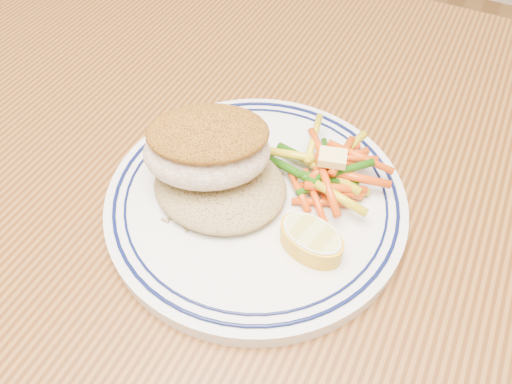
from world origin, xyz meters
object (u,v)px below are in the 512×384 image
(dining_table, at_px, (247,293))
(vegetable_pile, at_px, (329,170))
(fish_fillet, at_px, (207,147))
(lemon_wedge, at_px, (311,239))
(plate, at_px, (256,200))
(rice_pilaf, at_px, (220,183))

(dining_table, bearing_deg, vegetable_pile, 61.09)
(fish_fillet, bearing_deg, dining_table, -31.20)
(fish_fillet, distance_m, lemon_wedge, 0.11)
(dining_table, distance_m, plate, 0.11)
(plate, distance_m, rice_pilaf, 0.04)
(dining_table, xyz_separation_m, lemon_wedge, (0.06, 0.00, 0.12))
(plate, bearing_deg, lemon_wedge, -25.05)
(vegetable_pile, bearing_deg, rice_pilaf, -146.52)
(plate, relative_size, fish_fillet, 2.01)
(dining_table, relative_size, rice_pilaf, 12.91)
(dining_table, bearing_deg, plate, 101.50)
(plate, distance_m, fish_fillet, 0.06)
(vegetable_pile, bearing_deg, lemon_wedge, -79.74)
(fish_fillet, bearing_deg, vegetable_pile, 26.84)
(plate, relative_size, vegetable_pile, 2.23)
(fish_fillet, xyz_separation_m, lemon_wedge, (0.10, -0.03, -0.03))
(dining_table, height_order, lemon_wedge, lemon_wedge)
(plate, height_order, vegetable_pile, vegetable_pile)
(rice_pilaf, distance_m, vegetable_pile, 0.09)
(dining_table, relative_size, vegetable_pile, 12.99)
(dining_table, bearing_deg, fish_fillet, 148.80)
(plate, height_order, rice_pilaf, rice_pilaf)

